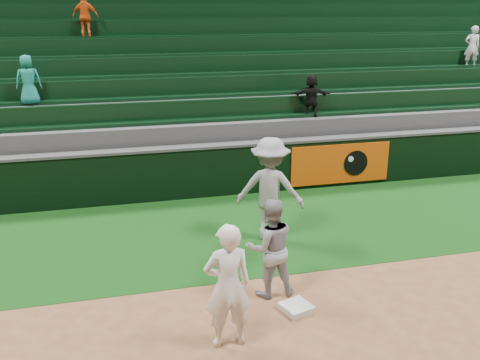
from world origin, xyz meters
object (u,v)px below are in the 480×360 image
(first_baseman, at_px, (228,286))
(base_coach, at_px, (270,189))
(baserunner, at_px, (270,248))
(first_base, at_px, (296,308))

(first_baseman, distance_m, base_coach, 3.55)
(baserunner, bearing_deg, first_baseman, 51.34)
(base_coach, bearing_deg, first_base, 106.06)
(baserunner, bearing_deg, first_base, 114.99)
(first_base, distance_m, first_baseman, 1.55)
(baserunner, distance_m, base_coach, 2.17)
(first_baseman, xyz_separation_m, baserunner, (0.93, 1.12, -0.07))
(first_base, xyz_separation_m, base_coach, (0.39, 2.63, 0.97))
(first_base, height_order, baserunner, baserunner)
(baserunner, bearing_deg, base_coach, -105.90)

